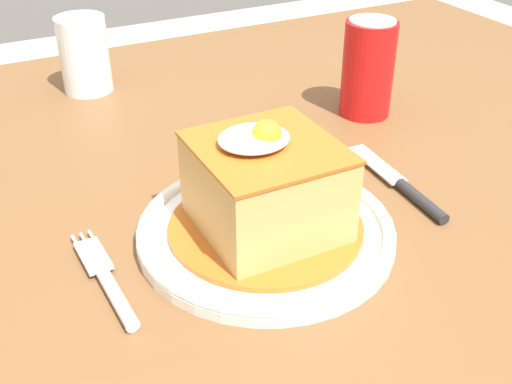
% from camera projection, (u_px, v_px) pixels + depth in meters
% --- Properties ---
extents(dining_table, '(1.31, 0.94, 0.76)m').
position_uv_depth(dining_table, '(256.00, 242.00, 0.76)').
color(dining_table, brown).
rests_on(dining_table, ground_plane).
extents(main_plate, '(0.24, 0.24, 0.02)m').
position_uv_depth(main_plate, '(266.00, 230.00, 0.59)').
color(main_plate, white).
rests_on(main_plate, dining_table).
extents(sandwich_meal, '(0.18, 0.18, 0.11)m').
position_uv_depth(sandwich_meal, '(266.00, 190.00, 0.56)').
color(sandwich_meal, '#B75B1E').
rests_on(sandwich_meal, main_plate).
extents(fork, '(0.02, 0.14, 0.01)m').
position_uv_depth(fork, '(109.00, 284.00, 0.53)').
color(fork, silver).
rests_on(fork, dining_table).
extents(knife, '(0.03, 0.17, 0.01)m').
position_uv_depth(knife, '(408.00, 190.00, 0.65)').
color(knife, '#262628').
rests_on(knife, dining_table).
extents(soda_can, '(0.07, 0.07, 0.12)m').
position_uv_depth(soda_can, '(368.00, 68.00, 0.79)').
color(soda_can, red).
rests_on(soda_can, dining_table).
extents(drinking_glass, '(0.07, 0.07, 0.10)m').
position_uv_depth(drinking_glass, '(85.00, 60.00, 0.87)').
color(drinking_glass, '#3F2314').
rests_on(drinking_glass, dining_table).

